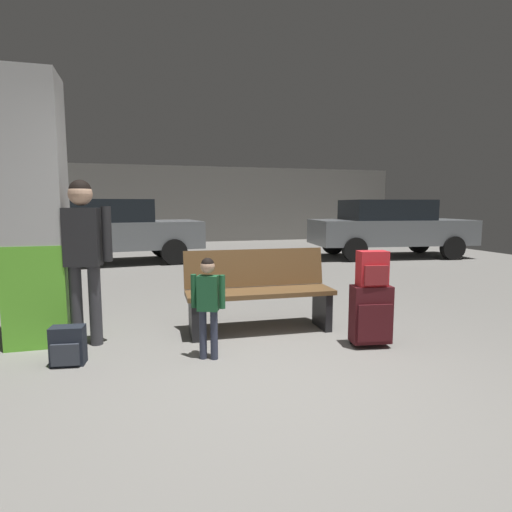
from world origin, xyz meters
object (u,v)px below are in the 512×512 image
suitcase (371,315)px  child (208,297)px  backpack_bright (373,269)px  parked_car_far (110,229)px  backpack_dark_floor (68,346)px  parked_car_side (389,227)px  structural_pillar (35,213)px  bench (259,291)px  adult (83,245)px

suitcase → child: 1.61m
backpack_bright → parked_car_far: 7.46m
backpack_dark_floor → parked_car_side: (7.02, 5.97, 0.64)m
structural_pillar → suitcase: bearing=-18.2°
bench → adult: (-1.78, -0.01, 0.56)m
bench → backpack_bright: (0.91, -0.81, 0.33)m
suitcase → backpack_bright: bearing=-81.0°
bench → backpack_dark_floor: (-1.88, -0.53, -0.28)m
bench → backpack_bright: bearing=-41.8°
adult → parked_car_far: size_ratio=0.38×
parked_car_far → backpack_dark_floor: bearing=-89.7°
suitcase → adult: adult is taller
structural_pillar → suitcase: 3.45m
child → parked_car_side: 8.47m
suitcase → backpack_dark_floor: suitcase is taller
backpack_bright → structural_pillar: bearing=161.8°
bench → parked_car_side: 7.49m
adult → parked_car_side: adult is taller
structural_pillar → backpack_dark_floor: bearing=-64.8°
adult → structural_pillar: bearing=152.8°
child → adult: (-1.10, 0.71, 0.43)m
child → backpack_dark_floor: size_ratio=2.71×
suitcase → backpack_dark_floor: 2.80m
adult → bench: bearing=0.4°
child → adult: size_ratio=0.57×
parked_car_far → structural_pillar: bearing=-93.1°
structural_pillar → child: size_ratio=2.86×
structural_pillar → suitcase: (3.14, -1.03, -0.99)m
bench → suitcase: bench is taller
parked_car_side → parked_car_far: same height
bench → parked_car_far: parked_car_far is taller
suitcase → backpack_dark_floor: bearing=174.3°
backpack_bright → child: 1.60m
structural_pillar → bench: structural_pillar is taller
structural_pillar → adult: bearing=-27.2°
backpack_dark_floor → child: bearing=-8.7°
parked_car_side → parked_car_far: (-7.06, 0.67, 0.00)m
backpack_dark_floor → parked_car_far: bearing=90.3°
structural_pillar → child: structural_pillar is taller
suitcase → backpack_bright: (0.00, -0.00, 0.45)m
structural_pillar → child: (1.55, -0.94, -0.74)m
bench → parked_car_side: bearing=46.5°
backpack_bright → parked_car_far: bearing=112.2°
structural_pillar → adult: size_ratio=1.62×
parked_car_side → parked_car_far: size_ratio=1.00×
suitcase → child: size_ratio=0.66×
adult → parked_car_far: adult is taller
adult → backpack_dark_floor: adult is taller
adult → parked_car_far: 6.11m
bench → parked_car_side: parked_car_side is taller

